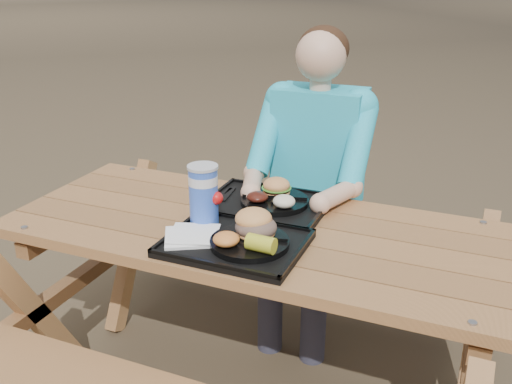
% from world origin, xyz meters
% --- Properties ---
extents(picnic_table, '(1.80, 1.49, 0.75)m').
position_xyz_m(picnic_table, '(0.00, 0.00, 0.38)').
color(picnic_table, '#999999').
rests_on(picnic_table, ground).
extents(tray_near, '(0.45, 0.35, 0.02)m').
position_xyz_m(tray_near, '(-0.00, -0.18, 0.76)').
color(tray_near, black).
rests_on(tray_near, picnic_table).
extents(tray_far, '(0.45, 0.35, 0.02)m').
position_xyz_m(tray_far, '(-0.02, 0.16, 0.76)').
color(tray_far, black).
rests_on(tray_far, picnic_table).
extents(plate_near, '(0.26, 0.26, 0.02)m').
position_xyz_m(plate_near, '(0.05, -0.18, 0.78)').
color(plate_near, black).
rests_on(plate_near, tray_near).
extents(plate_far, '(0.26, 0.26, 0.02)m').
position_xyz_m(plate_far, '(0.01, 0.17, 0.78)').
color(plate_far, black).
rests_on(plate_far, tray_far).
extents(napkin_stack, '(0.22, 0.22, 0.02)m').
position_xyz_m(napkin_stack, '(-0.15, -0.21, 0.78)').
color(napkin_stack, white).
rests_on(napkin_stack, tray_near).
extents(soda_cup, '(0.10, 0.10, 0.20)m').
position_xyz_m(soda_cup, '(-0.16, -0.08, 0.87)').
color(soda_cup, blue).
rests_on(soda_cup, tray_near).
extents(condiment_bbq, '(0.06, 0.06, 0.03)m').
position_xyz_m(condiment_bbq, '(0.01, -0.05, 0.79)').
color(condiment_bbq, black).
rests_on(condiment_bbq, tray_near).
extents(condiment_mustard, '(0.05, 0.05, 0.03)m').
position_xyz_m(condiment_mustard, '(0.07, -0.05, 0.78)').
color(condiment_mustard, '#FEF61C').
rests_on(condiment_mustard, tray_near).
extents(sandwich, '(0.13, 0.13, 0.13)m').
position_xyz_m(sandwich, '(0.06, -0.14, 0.86)').
color(sandwich, '#EB9A53').
rests_on(sandwich, plate_near).
extents(mac_cheese, '(0.09, 0.09, 0.04)m').
position_xyz_m(mac_cheese, '(0.00, -0.25, 0.81)').
color(mac_cheese, '#EC923E').
rests_on(mac_cheese, plate_near).
extents(corn_cob, '(0.10, 0.10, 0.05)m').
position_xyz_m(corn_cob, '(0.12, -0.24, 0.82)').
color(corn_cob, gold).
rests_on(corn_cob, plate_near).
extents(cutlery_far, '(0.04, 0.14, 0.01)m').
position_xyz_m(cutlery_far, '(-0.20, 0.18, 0.77)').
color(cutlery_far, black).
rests_on(cutlery_far, tray_far).
extents(burger, '(0.11, 0.11, 0.10)m').
position_xyz_m(burger, '(-0.01, 0.23, 0.84)').
color(burger, '#E49250').
rests_on(burger, plate_far).
extents(baked_beans, '(0.08, 0.08, 0.04)m').
position_xyz_m(baked_beans, '(-0.04, 0.12, 0.81)').
color(baked_beans, '#45150D').
rests_on(baked_beans, plate_far).
extents(potato_salad, '(0.08, 0.08, 0.05)m').
position_xyz_m(potato_salad, '(0.07, 0.11, 0.81)').
color(potato_salad, white).
rests_on(potato_salad, plate_far).
extents(diner, '(0.48, 0.84, 1.28)m').
position_xyz_m(diner, '(0.04, 0.60, 0.64)').
color(diner, '#1CC4B9').
rests_on(diner, ground).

